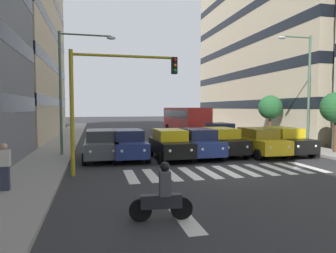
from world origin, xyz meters
name	(u,v)px	position (x,y,z in m)	size (l,w,h in m)	color
ground_plane	(226,171)	(0.00, 0.00, 0.00)	(180.00, 180.00, 0.00)	#2D2D30
sidewalk_right	(29,180)	(8.65, 0.00, 0.07)	(2.56, 90.00, 0.15)	gray
building_left_block_0	(284,33)	(-15.64, -18.77, 11.71)	(11.46, 25.49, 23.42)	beige
crosswalk_markings	(226,171)	(0.00, 0.00, 0.00)	(9.45, 2.80, 0.01)	silver
lane_arrow_1	(185,219)	(3.68, 5.50, 0.00)	(0.50, 2.20, 0.01)	silver
car_0	(284,141)	(-5.75, -3.98, 0.89)	(2.02, 4.44, 1.72)	black
car_1	(259,142)	(-3.92, -3.86, 0.89)	(2.02, 4.44, 1.72)	gold
car_2	(222,141)	(-1.73, -4.55, 0.89)	(2.02, 4.44, 1.72)	black
car_3	(199,143)	(-0.08, -4.15, 0.89)	(2.02, 4.44, 1.72)	navy
car_4	(170,144)	(1.73, -4.01, 0.89)	(2.02, 4.44, 1.72)	black
car_5	(128,144)	(4.12, -4.49, 0.89)	(2.02, 4.44, 1.72)	navy
car_6	(101,144)	(5.67, -4.67, 0.89)	(2.02, 4.44, 1.72)	#474C51
car_row2_0	(221,133)	(-4.16, -10.33, 0.89)	(2.02, 4.44, 1.72)	navy
bus_behind_traffic	(185,118)	(-3.92, -19.85, 1.86)	(2.78, 10.50, 3.00)	red
motorcycle_with_rider	(162,196)	(4.30, 5.42, 0.65)	(1.70, 0.38, 1.57)	black
traffic_light_gantry	(105,91)	(5.56, -0.69, 3.74)	(4.81, 0.36, 5.50)	#AD991E
street_lamp_left	(304,82)	(-7.60, -4.54, 4.72)	(2.48, 0.28, 7.62)	#4C6B56
street_lamp_right	(70,79)	(7.40, -6.16, 4.70)	(3.39, 0.28, 7.38)	#4C6B56
street_tree_0	(336,108)	(-8.93, -3.17, 3.00)	(1.95, 1.95, 3.84)	#513823
street_tree_1	(270,107)	(-8.76, -10.39, 3.01)	(2.05, 2.05, 3.91)	#513823
pedestrian_waiting	(5,166)	(9.04, 1.78, 1.00)	(0.36, 0.24, 1.63)	#2D3347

